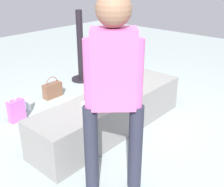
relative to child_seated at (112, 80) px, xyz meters
name	(u,v)px	position (x,y,z in m)	size (l,w,h in m)	color
ground_plane	(112,129)	(0.02, 0.02, -0.68)	(12.00, 12.00, 0.00)	#93A09E
concrete_ledge	(112,113)	(0.02, 0.02, -0.44)	(2.17, 0.56, 0.46)	gray
child_seated	(112,80)	(0.00, 0.00, 0.00)	(0.29, 0.34, 0.48)	#1A2C44
adult_standing	(113,82)	(-0.73, -0.66, 0.35)	(0.39, 0.40, 1.71)	#242737
cake_plate	(91,103)	(-0.32, 0.03, -0.19)	(0.22, 0.22, 0.07)	white
gift_bag	(16,110)	(-0.64, 1.10, -0.53)	(0.22, 0.10, 0.34)	#B259BF
railing_post	(81,55)	(0.95, 1.58, -0.20)	(0.36, 0.36, 1.24)	black
water_bottle_near_gift	(120,94)	(0.75, 0.50, -0.58)	(0.06, 0.06, 0.22)	silver
water_bottle_far_side	(28,104)	(-0.39, 1.24, -0.57)	(0.07, 0.07, 0.23)	silver
cake_box_white	(71,108)	(-0.01, 0.75, -0.61)	(0.27, 0.32, 0.13)	white
handbag_black_leather	(104,99)	(0.47, 0.57, -0.58)	(0.26, 0.14, 0.28)	black
handbag_brown_canvas	(53,90)	(0.14, 1.36, -0.56)	(0.30, 0.12, 0.34)	brown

